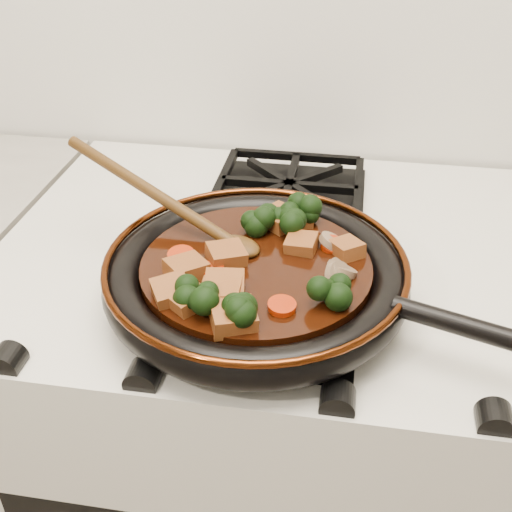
# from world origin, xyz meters

# --- Properties ---
(stove) EXTENTS (0.76, 0.60, 0.90)m
(stove) POSITION_xyz_m (0.00, 1.69, 0.45)
(stove) COLOR silver
(stove) RESTS_ON ground
(burner_grate_front) EXTENTS (0.23, 0.23, 0.03)m
(burner_grate_front) POSITION_xyz_m (0.00, 1.55, 0.91)
(burner_grate_front) COLOR black
(burner_grate_front) RESTS_ON stove
(burner_grate_back) EXTENTS (0.23, 0.23, 0.03)m
(burner_grate_back) POSITION_xyz_m (0.00, 1.83, 0.91)
(burner_grate_back) COLOR black
(burner_grate_back) RESTS_ON stove
(skillet) EXTENTS (0.47, 0.36, 0.05)m
(skillet) POSITION_xyz_m (-0.00, 1.56, 0.94)
(skillet) COLOR black
(skillet) RESTS_ON burner_grate_front
(braising_sauce) EXTENTS (0.27, 0.27, 0.02)m
(braising_sauce) POSITION_xyz_m (-0.01, 1.56, 0.95)
(braising_sauce) COLOR black
(braising_sauce) RESTS_ON skillet
(tofu_cube_0) EXTENTS (0.05, 0.05, 0.03)m
(tofu_cube_0) POSITION_xyz_m (-0.08, 1.48, 0.97)
(tofu_cube_0) COLOR brown
(tofu_cube_0) RESTS_ON braising_sauce
(tofu_cube_1) EXTENTS (0.04, 0.04, 0.02)m
(tofu_cube_1) POSITION_xyz_m (0.04, 1.60, 0.97)
(tofu_cube_1) COLOR brown
(tofu_cube_1) RESTS_ON braising_sauce
(tofu_cube_2) EXTENTS (0.05, 0.05, 0.03)m
(tofu_cube_2) POSITION_xyz_m (-0.07, 1.47, 0.97)
(tofu_cube_2) COLOR brown
(tofu_cube_2) RESTS_ON braising_sauce
(tofu_cube_3) EXTENTS (0.06, 0.05, 0.03)m
(tofu_cube_3) POSITION_xyz_m (-0.04, 1.56, 0.97)
(tofu_cube_3) COLOR brown
(tofu_cube_3) RESTS_ON braising_sauce
(tofu_cube_4) EXTENTS (0.06, 0.06, 0.03)m
(tofu_cube_4) POSITION_xyz_m (0.01, 1.65, 0.97)
(tofu_cube_4) COLOR brown
(tofu_cube_4) RESTS_ON braising_sauce
(tofu_cube_5) EXTENTS (0.06, 0.06, 0.03)m
(tofu_cube_5) POSITION_xyz_m (-0.01, 1.45, 0.97)
(tofu_cube_5) COLOR brown
(tofu_cube_5) RESTS_ON braising_sauce
(tofu_cube_6) EXTENTS (0.05, 0.05, 0.03)m
(tofu_cube_6) POSITION_xyz_m (-0.03, 1.49, 0.97)
(tofu_cube_6) COLOR brown
(tofu_cube_6) RESTS_ON braising_sauce
(tofu_cube_7) EXTENTS (0.05, 0.05, 0.02)m
(tofu_cube_7) POSITION_xyz_m (0.10, 1.60, 0.97)
(tofu_cube_7) COLOR brown
(tofu_cube_7) RESTS_ON braising_sauce
(tofu_cube_8) EXTENTS (0.05, 0.05, 0.03)m
(tofu_cube_8) POSITION_xyz_m (-0.03, 1.48, 0.97)
(tofu_cube_8) COLOR brown
(tofu_cube_8) RESTS_ON braising_sauce
(tofu_cube_9) EXTENTS (0.04, 0.04, 0.03)m
(tofu_cube_9) POSITION_xyz_m (0.03, 1.66, 0.97)
(tofu_cube_9) COLOR brown
(tofu_cube_9) RESTS_ON braising_sauce
(tofu_cube_10) EXTENTS (0.06, 0.06, 0.03)m
(tofu_cube_10) POSITION_xyz_m (-0.08, 1.52, 0.97)
(tofu_cube_10) COLOR brown
(tofu_cube_10) RESTS_ON braising_sauce
(broccoli_floret_0) EXTENTS (0.07, 0.07, 0.06)m
(broccoli_floret_0) POSITION_xyz_m (-0.05, 1.46, 0.97)
(broccoli_floret_0) COLOR black
(broccoli_floret_0) RESTS_ON braising_sauce
(broccoli_floret_1) EXTENTS (0.09, 0.09, 0.06)m
(broccoli_floret_1) POSITION_xyz_m (-0.02, 1.63, 0.97)
(broccoli_floret_1) COLOR black
(broccoli_floret_1) RESTS_ON braising_sauce
(broccoli_floret_2) EXTENTS (0.08, 0.08, 0.06)m
(broccoli_floret_2) POSITION_xyz_m (-0.01, 1.45, 0.97)
(broccoli_floret_2) COLOR black
(broccoli_floret_2) RESTS_ON braising_sauce
(broccoli_floret_3) EXTENTS (0.07, 0.07, 0.06)m
(broccoli_floret_3) POSITION_xyz_m (0.02, 1.63, 0.97)
(broccoli_floret_3) COLOR black
(broccoli_floret_3) RESTS_ON braising_sauce
(broccoli_floret_4) EXTENTS (0.07, 0.07, 0.07)m
(broccoli_floret_4) POSITION_xyz_m (0.04, 1.66, 0.97)
(broccoli_floret_4) COLOR black
(broccoli_floret_4) RESTS_ON braising_sauce
(broccoli_floret_5) EXTENTS (0.07, 0.08, 0.06)m
(broccoli_floret_5) POSITION_xyz_m (0.08, 1.50, 0.97)
(broccoli_floret_5) COLOR black
(broccoli_floret_5) RESTS_ON braising_sauce
(carrot_coin_0) EXTENTS (0.03, 0.03, 0.02)m
(carrot_coin_0) POSITION_xyz_m (-0.01, 1.47, 0.96)
(carrot_coin_0) COLOR #A82204
(carrot_coin_0) RESTS_ON braising_sauce
(carrot_coin_1) EXTENTS (0.03, 0.03, 0.01)m
(carrot_coin_1) POSITION_xyz_m (-0.09, 1.55, 0.96)
(carrot_coin_1) COLOR #A82204
(carrot_coin_1) RESTS_ON braising_sauce
(carrot_coin_2) EXTENTS (0.03, 0.03, 0.01)m
(carrot_coin_2) POSITION_xyz_m (-0.04, 1.58, 0.96)
(carrot_coin_2) COLOR #A82204
(carrot_coin_2) RESTS_ON braising_sauce
(carrot_coin_3) EXTENTS (0.03, 0.03, 0.01)m
(carrot_coin_3) POSITION_xyz_m (-0.05, 1.53, 0.96)
(carrot_coin_3) COLOR #A82204
(carrot_coin_3) RESTS_ON braising_sauce
(carrot_coin_4) EXTENTS (0.03, 0.03, 0.01)m
(carrot_coin_4) POSITION_xyz_m (0.03, 1.48, 0.96)
(carrot_coin_4) COLOR #A82204
(carrot_coin_4) RESTS_ON braising_sauce
(carrot_coin_5) EXTENTS (0.03, 0.03, 0.02)m
(carrot_coin_5) POSITION_xyz_m (0.08, 1.60, 0.96)
(carrot_coin_5) COLOR #A82204
(carrot_coin_5) RESTS_ON braising_sauce
(mushroom_slice_0) EXTENTS (0.05, 0.05, 0.02)m
(mushroom_slice_0) POSITION_xyz_m (0.09, 1.55, 0.97)
(mushroom_slice_0) COLOR #7C6248
(mushroom_slice_0) RESTS_ON braising_sauce
(mushroom_slice_1) EXTENTS (0.04, 0.05, 0.03)m
(mushroom_slice_1) POSITION_xyz_m (0.09, 1.54, 0.97)
(mushroom_slice_1) COLOR #7C6248
(mushroom_slice_1) RESTS_ON braising_sauce
(mushroom_slice_2) EXTENTS (0.04, 0.04, 0.03)m
(mushroom_slice_2) POSITION_xyz_m (0.09, 1.55, 0.97)
(mushroom_slice_2) COLOR #7C6248
(mushroom_slice_2) RESTS_ON braising_sauce
(mushroom_slice_3) EXTENTS (0.04, 0.04, 0.02)m
(mushroom_slice_3) POSITION_xyz_m (0.08, 1.61, 0.97)
(mushroom_slice_3) COLOR #7C6248
(mushroom_slice_3) RESTS_ON braising_sauce
(wooden_spoon) EXTENTS (0.17, 0.10, 0.28)m
(wooden_spoon) POSITION_xyz_m (-0.11, 1.62, 0.99)
(wooden_spoon) COLOR #452A0E
(wooden_spoon) RESTS_ON braising_sauce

